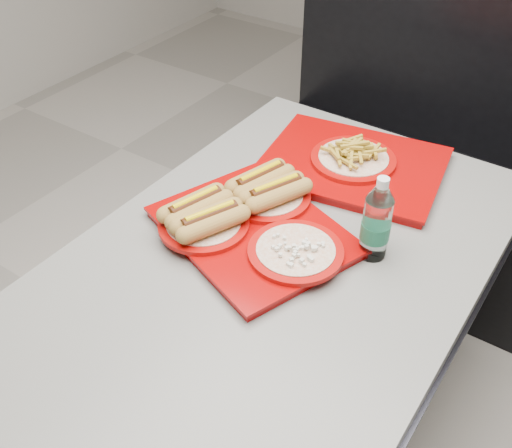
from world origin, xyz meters
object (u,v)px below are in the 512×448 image
Objects in this scene: diner_table at (275,303)px; tray_far at (353,161)px; booth_bench at (424,168)px; tray_near at (250,219)px; water_bottle at (376,223)px.

tray_far is at bearing 92.66° from diner_table.
booth_bench reaches higher than diner_table.
tray_near is 0.41m from tray_far.
water_bottle reaches higher than tray_near.
booth_bench is 1.07m from water_bottle.
tray_near is 0.31m from water_bottle.
tray_far is at bearing 77.88° from tray_near.
booth_bench is at bearing 101.12° from water_bottle.
diner_table is 2.53× the size of tray_far.
booth_bench reaches higher than water_bottle.
tray_far is (0.09, 0.40, -0.01)m from tray_near.
water_bottle is (0.21, -0.30, 0.07)m from tray_far.
tray_far is 2.52× the size of water_bottle.
diner_table is at bearing -87.34° from tray_far.
booth_bench reaches higher than tray_far.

